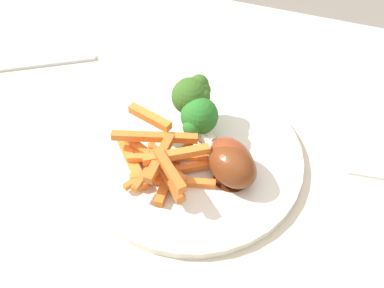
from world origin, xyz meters
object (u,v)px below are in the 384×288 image
(fork, at_px, (35,64))
(carrot_fries_pile, at_px, (160,161))
(broccoli_floret_front, at_px, (193,95))
(chicken_drumstick_far, at_px, (230,157))
(chicken_drumstick_near, at_px, (230,164))
(dinner_plate, at_px, (192,157))
(dining_table, at_px, (185,203))
(broccoli_floret_middle, at_px, (198,116))

(fork, bearing_deg, carrot_fries_pile, -57.57)
(broccoli_floret_front, relative_size, chicken_drumstick_far, 0.69)
(chicken_drumstick_near, bearing_deg, dinner_plate, 161.56)
(dining_table, relative_size, broccoli_floret_front, 12.87)
(dining_table, relative_size, carrot_fries_pile, 6.43)
(chicken_drumstick_far, xyz_separation_m, fork, (-0.35, 0.11, -0.03))
(broccoli_floret_front, xyz_separation_m, carrot_fries_pile, (-0.01, -0.10, -0.03))
(broccoli_floret_middle, bearing_deg, carrot_fries_pile, -110.59)
(dinner_plate, bearing_deg, carrot_fries_pile, -128.11)
(broccoli_floret_front, relative_size, fork, 0.38)
(carrot_fries_pile, height_order, chicken_drumstick_near, chicken_drumstick_near)
(dinner_plate, distance_m, chicken_drumstick_far, 0.06)
(dinner_plate, distance_m, carrot_fries_pile, 0.05)
(dining_table, height_order, dinner_plate, dinner_plate)
(dinner_plate, height_order, fork, dinner_plate)
(fork, bearing_deg, dining_table, -48.13)
(fork, bearing_deg, chicken_drumstick_far, -47.40)
(broccoli_floret_front, bearing_deg, chicken_drumstick_near, -46.14)
(broccoli_floret_middle, xyz_separation_m, fork, (-0.29, 0.07, -0.05))
(dinner_plate, height_order, chicken_drumstick_far, chicken_drumstick_far)
(dining_table, bearing_deg, broccoli_floret_front, 95.06)
(carrot_fries_pile, height_order, fork, carrot_fries_pile)
(broccoli_floret_front, height_order, chicken_drumstick_far, broccoli_floret_front)
(broccoli_floret_front, height_order, chicken_drumstick_near, broccoli_floret_front)
(chicken_drumstick_near, bearing_deg, chicken_drumstick_far, 108.99)
(chicken_drumstick_near, relative_size, fork, 0.58)
(dining_table, distance_m, carrot_fries_pile, 0.16)
(carrot_fries_pile, distance_m, chicken_drumstick_near, 0.09)
(carrot_fries_pile, distance_m, fork, 0.30)
(dinner_plate, xyz_separation_m, chicken_drumstick_near, (0.06, -0.02, 0.03))
(dinner_plate, height_order, carrot_fries_pile, carrot_fries_pile)
(carrot_fries_pile, bearing_deg, chicken_drumstick_near, 12.83)
(chicken_drumstick_far, height_order, fork, chicken_drumstick_far)
(broccoli_floret_middle, bearing_deg, fork, 166.65)
(dining_table, xyz_separation_m, broccoli_floret_front, (-0.00, 0.05, 0.18))
(chicken_drumstick_far, bearing_deg, dining_table, 165.50)
(dinner_plate, height_order, chicken_drumstick_near, chicken_drumstick_near)
(dinner_plate, relative_size, broccoli_floret_middle, 4.60)
(broccoli_floret_middle, distance_m, fork, 0.31)
(dinner_plate, relative_size, chicken_drumstick_far, 2.74)
(carrot_fries_pile, bearing_deg, dinner_plate, 51.89)
(broccoli_floret_front, distance_m, carrot_fries_pile, 0.10)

